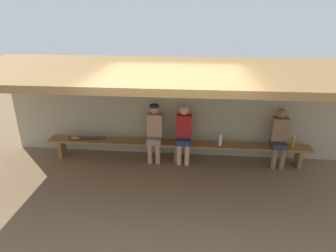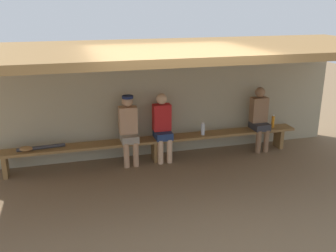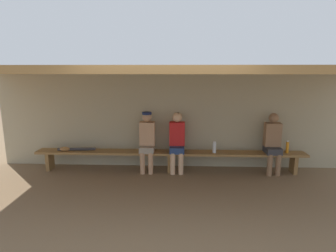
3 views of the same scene
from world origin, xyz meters
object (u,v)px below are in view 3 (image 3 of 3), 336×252
object	(u,v)px
water_bottle_green	(214,147)
water_bottle_blue	(287,147)
player_leftmost	(177,140)
bench	(170,155)
player_in_red	(273,141)
baseball_bat	(77,149)
baseball_glove_tan	(65,149)
player_middle	(147,139)

from	to	relation	value
water_bottle_green	water_bottle_blue	distance (m)	1.60
player_leftmost	water_bottle_blue	xyz separation A→B (m)	(2.42, 0.01, -0.14)
bench	player_leftmost	distance (m)	0.38
player_in_red	water_bottle_green	size ratio (longest dim) A/B	5.21
player_in_red	water_bottle_green	distance (m)	1.28
player_leftmost	player_in_red	size ratio (longest dim) A/B	1.00
baseball_bat	player_leftmost	bearing A→B (deg)	-4.71
baseball_glove_tan	baseball_bat	size ratio (longest dim) A/B	0.29
player_middle	baseball_bat	bearing A→B (deg)	-179.87
player_leftmost	bench	bearing A→B (deg)	-178.92
player_middle	baseball_bat	size ratio (longest dim) A/B	1.60
water_bottle_green	baseball_bat	bearing A→B (deg)	179.29
water_bottle_green	baseball_bat	size ratio (longest dim) A/B	0.30
water_bottle_blue	baseball_glove_tan	distance (m)	4.95
player_leftmost	player_in_red	distance (m)	2.09
player_in_red	water_bottle_blue	bearing A→B (deg)	2.10
water_bottle_green	baseball_glove_tan	size ratio (longest dim) A/B	1.07
water_bottle_blue	water_bottle_green	bearing A→B (deg)	-178.09
player_leftmost	water_bottle_green	xyz separation A→B (m)	(0.82, -0.04, -0.15)
player_leftmost	player_in_red	world-z (taller)	same
player_in_red	water_bottle_green	xyz separation A→B (m)	(-1.27, -0.04, -0.15)
player_leftmost	water_bottle_blue	bearing A→B (deg)	0.28
water_bottle_green	baseball_bat	xyz separation A→B (m)	(-3.09, 0.04, -0.09)
player_leftmost	water_bottle_blue	size ratio (longest dim) A/B	4.86
bench	player_leftmost	size ratio (longest dim) A/B	4.49
player_middle	baseball_glove_tan	world-z (taller)	player_middle
player_in_red	baseball_bat	distance (m)	4.37
player_leftmost	water_bottle_green	world-z (taller)	player_leftmost
water_bottle_green	water_bottle_blue	world-z (taller)	water_bottle_blue
water_bottle_blue	baseball_glove_tan	size ratio (longest dim) A/B	1.15
player_in_red	water_bottle_blue	xyz separation A→B (m)	(0.33, 0.01, -0.14)
water_bottle_green	player_leftmost	bearing A→B (deg)	177.13
bench	water_bottle_blue	bearing A→B (deg)	0.33
bench	water_bottle_green	bearing A→B (deg)	-2.21
player_leftmost	baseball_bat	world-z (taller)	player_leftmost
player_in_red	baseball_glove_tan	xyz separation A→B (m)	(-4.63, -0.04, -0.22)
water_bottle_green	baseball_bat	world-z (taller)	water_bottle_green
player_in_red	player_middle	bearing A→B (deg)	179.99
baseball_glove_tan	baseball_bat	world-z (taller)	baseball_glove_tan
bench	water_bottle_green	xyz separation A→B (m)	(0.99, -0.04, 0.20)
water_bottle_green	water_bottle_blue	xyz separation A→B (m)	(1.60, 0.05, 0.01)
water_bottle_blue	baseball_glove_tan	bearing A→B (deg)	-179.44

